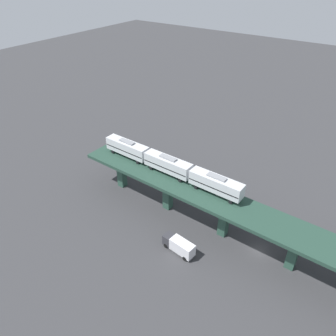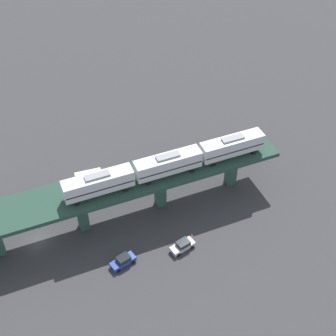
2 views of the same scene
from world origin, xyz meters
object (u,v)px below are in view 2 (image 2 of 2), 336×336
at_px(subway_train, 168,164).
at_px(delivery_truck, 93,178).
at_px(street_car_silver, 183,245).
at_px(street_car_blue, 123,261).

bearing_deg(subway_train, delivery_truck, 43.32).
relative_size(subway_train, street_car_silver, 7.98).
relative_size(street_car_silver, street_car_blue, 0.99).
xyz_separation_m(subway_train, street_car_blue, (-8.75, 12.25, -10.38)).
xyz_separation_m(street_car_silver, delivery_truck, (21.60, 9.29, 0.82)).
xyz_separation_m(street_car_silver, street_car_blue, (1.23, 10.58, 0.00)).
relative_size(street_car_blue, delivery_truck, 0.63).
bearing_deg(subway_train, street_car_silver, 170.47).
relative_size(subway_train, delivery_truck, 5.03).
bearing_deg(delivery_truck, street_car_silver, -156.74).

